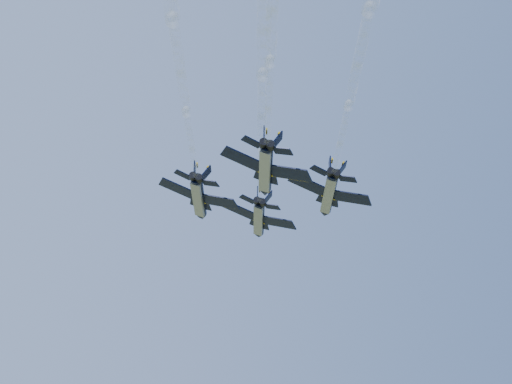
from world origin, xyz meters
name	(u,v)px	position (x,y,z in m)	size (l,w,h in m)	color
jet_lead	(259,219)	(4.58, 13.67, 99.70)	(11.27, 16.07, 5.01)	black
jet_left	(199,197)	(-8.62, 5.68, 99.70)	(11.27, 16.07, 5.01)	black
jet_right	(329,194)	(8.01, -3.71, 99.70)	(11.27, 16.07, 5.01)	black
jet_slot	(266,169)	(-5.13, -10.61, 99.70)	(11.27, 16.07, 5.01)	black
smoke_trail_lead	(248,8)	(-23.51, -48.02, 99.73)	(39.18, 82.62, 3.18)	white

